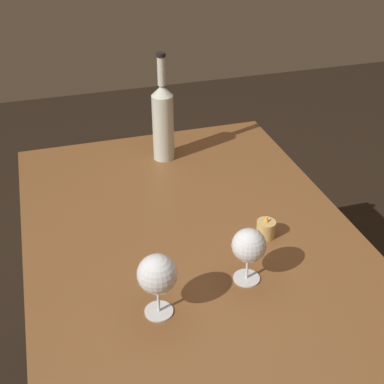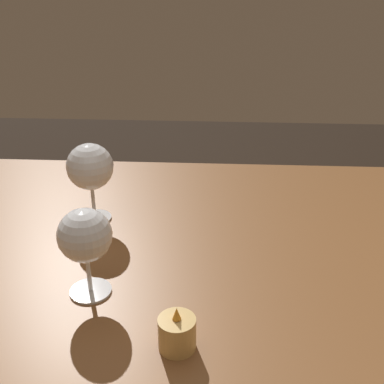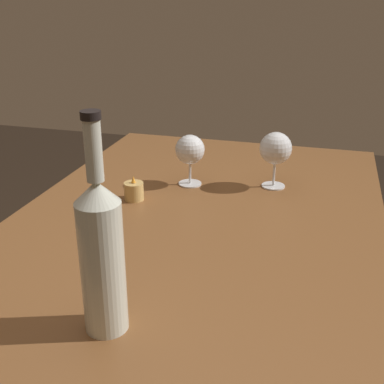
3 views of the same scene
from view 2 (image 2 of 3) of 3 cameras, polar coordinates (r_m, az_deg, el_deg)
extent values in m
cube|color=brown|center=(0.88, 2.41, -9.49)|extent=(1.30, 0.90, 0.04)
cylinder|color=brown|center=(1.52, -20.47, -11.12)|extent=(0.06, 0.06, 0.70)
cylinder|color=white|center=(1.03, -11.02, -2.89)|extent=(0.07, 0.07, 0.00)
cylinder|color=white|center=(1.01, -11.21, -0.98)|extent=(0.01, 0.01, 0.07)
sphere|color=white|center=(0.98, -11.58, 2.83)|extent=(0.09, 0.09, 0.09)
cylinder|color=beige|center=(0.98, -11.58, 2.79)|extent=(0.07, 0.07, 0.03)
cylinder|color=white|center=(0.83, -11.50, -10.88)|extent=(0.07, 0.07, 0.00)
cylinder|color=white|center=(0.81, -11.73, -8.89)|extent=(0.01, 0.01, 0.07)
sphere|color=white|center=(0.77, -12.18, -4.80)|extent=(0.08, 0.08, 0.08)
cylinder|color=beige|center=(0.77, -12.16, -4.96)|extent=(0.06, 0.06, 0.02)
cylinder|color=#DBB266|center=(0.71, -1.87, -15.68)|extent=(0.05, 0.05, 0.05)
cylinder|color=white|center=(0.71, -1.86, -16.04)|extent=(0.04, 0.04, 0.03)
cone|color=#F99E2D|center=(0.68, -1.91, -13.57)|extent=(0.01, 0.01, 0.02)
camera|label=1|loc=(1.56, -51.61, 32.17)|focal=49.05mm
camera|label=3|loc=(1.47, 53.92, 17.64)|focal=46.47mm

